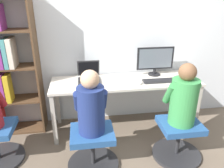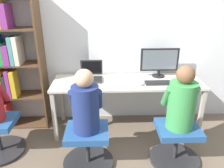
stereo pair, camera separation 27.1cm
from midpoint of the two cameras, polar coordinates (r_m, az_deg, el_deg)
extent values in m
plane|color=brown|center=(3.04, 6.89, -14.39)|extent=(14.00, 14.00, 0.00)
cube|color=silver|center=(3.13, 6.16, 12.87)|extent=(10.00, 0.05, 2.60)
cube|color=beige|center=(2.94, 6.67, 0.42)|extent=(1.99, 0.59, 0.03)
cube|color=#ADA497|center=(2.89, -12.20, -8.57)|extent=(0.05, 0.05, 0.70)
cube|color=#ADA497|center=(3.17, 24.55, -7.27)|extent=(0.05, 0.05, 0.70)
cube|color=#ADA497|center=(3.33, -10.81, -4.01)|extent=(0.05, 0.05, 0.70)
cube|color=#ADA497|center=(3.58, 21.09, -3.26)|extent=(0.05, 0.05, 0.70)
cylinder|color=black|center=(3.19, 14.39, 2.01)|extent=(0.17, 0.17, 0.01)
cylinder|color=black|center=(3.17, 14.46, 2.75)|extent=(0.04, 0.04, 0.07)
cube|color=black|center=(3.11, 14.81, 6.13)|extent=(0.53, 0.02, 0.32)
cube|color=slate|center=(3.10, 14.87, 6.07)|extent=(0.47, 0.01, 0.27)
cube|color=#2D2D30|center=(2.94, -2.81, 1.07)|extent=(0.30, 0.24, 0.02)
cube|color=black|center=(2.94, -2.82, 1.28)|extent=(0.27, 0.19, 0.00)
cube|color=#2D2D30|center=(3.05, -2.84, 4.33)|extent=(0.30, 0.08, 0.23)
cube|color=black|center=(3.04, -2.84, 4.27)|extent=(0.27, 0.06, 0.20)
cube|color=#232326|center=(2.94, 15.38, 0.25)|extent=(0.43, 0.14, 0.02)
cube|color=black|center=(2.94, 15.41, 0.49)|extent=(0.39, 0.11, 0.00)
ellipsoid|color=silver|center=(2.84, 10.24, 0.10)|extent=(0.06, 0.10, 0.04)
cylinder|color=#262628|center=(2.85, 18.70, -18.04)|extent=(0.58, 0.58, 0.04)
cylinder|color=#262628|center=(2.73, 19.22, -14.88)|extent=(0.05, 0.05, 0.36)
cube|color=#234C84|center=(2.61, 19.83, -11.13)|extent=(0.46, 0.40, 0.07)
cylinder|color=#262628|center=(2.68, -3.10, -19.78)|extent=(0.58, 0.58, 0.04)
cylinder|color=#262628|center=(2.55, -3.20, -16.51)|extent=(0.05, 0.05, 0.36)
cube|color=#234C84|center=(2.42, -3.31, -12.58)|extent=(0.46, 0.40, 0.07)
cylinder|color=#388C47|center=(2.47, 20.73, -5.36)|extent=(0.29, 0.29, 0.52)
sphere|color=brown|center=(2.34, 21.88, 2.19)|extent=(0.19, 0.19, 0.19)
cylinder|color=#388C47|center=(2.45, 17.34, -3.12)|extent=(0.08, 0.22, 0.29)
cylinder|color=#388C47|center=(2.55, 23.21, -2.90)|extent=(0.08, 0.22, 0.29)
cylinder|color=navy|center=(2.27, -3.47, -6.60)|extent=(0.28, 0.28, 0.51)
sphere|color=tan|center=(2.12, -3.69, 1.40)|extent=(0.19, 0.19, 0.19)
cylinder|color=navy|center=(2.30, -6.81, -4.14)|extent=(0.08, 0.21, 0.28)
cylinder|color=navy|center=(2.30, -0.16, -4.05)|extent=(0.08, 0.21, 0.28)
cube|color=#513823|center=(3.08, -15.35, 5.14)|extent=(0.02, 0.31, 1.88)
cube|color=#513823|center=(3.56, -20.17, -9.51)|extent=(0.78, 0.30, 0.02)
cube|color=#513823|center=(3.35, -21.22, -2.73)|extent=(0.78, 0.30, 0.02)
cube|color=#513823|center=(3.19, -22.38, 4.84)|extent=(0.78, 0.30, 0.02)
cube|color=#513823|center=(3.10, -23.68, 13.03)|extent=(0.78, 0.30, 0.02)
cube|color=#262628|center=(3.57, -25.11, -7.46)|extent=(0.06, 0.25, 0.27)
cube|color=teal|center=(3.54, -24.34, -7.77)|extent=(0.05, 0.21, 0.26)
cube|color=red|center=(3.49, -23.53, -7.25)|extent=(0.07, 0.20, 0.34)
cube|color=gold|center=(3.32, -24.67, 0.03)|extent=(0.07, 0.24, 0.35)
cube|color=#262628|center=(3.29, -23.63, -0.40)|extent=(0.04, 0.21, 0.31)
cube|color=#8C338C|center=(3.26, -22.86, 0.24)|extent=(0.05, 0.22, 0.38)
cube|color=gold|center=(3.22, -21.93, -0.01)|extent=(0.06, 0.17, 0.37)
cube|color=#2D8C47|center=(3.12, -24.50, 7.02)|extent=(0.05, 0.17, 0.27)
cube|color=#8C338C|center=(3.12, -23.25, 7.03)|extent=(0.07, 0.21, 0.26)
cube|color=teal|center=(3.10, -22.04, 8.13)|extent=(0.05, 0.25, 0.36)
cube|color=silver|center=(3.08, -20.96, 8.25)|extent=(0.06, 0.25, 0.37)
cube|color=#8C338C|center=(3.03, -23.56, 15.96)|extent=(0.08, 0.24, 0.30)
cylinder|color=#262628|center=(3.09, -24.64, -15.60)|extent=(0.58, 0.58, 0.04)
cylinder|color=maroon|center=(2.72, -24.19, -2.25)|extent=(0.08, 0.20, 0.26)
camera|label=1|loc=(0.14, -87.14, 1.19)|focal=35.00mm
camera|label=2|loc=(0.14, 92.86, -1.19)|focal=35.00mm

